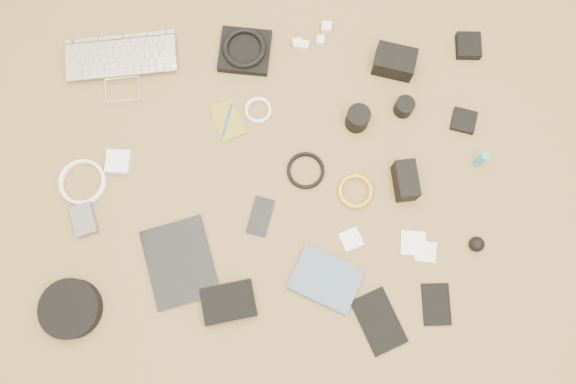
{
  "coord_description": "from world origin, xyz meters",
  "views": [
    {
      "loc": [
        0.03,
        -0.41,
        1.74
      ],
      "look_at": [
        0.03,
        -0.04,
        0.02
      ],
      "focal_mm": 35.0,
      "sensor_mm": 36.0,
      "label": 1
    }
  ],
  "objects_px": {
    "paperback": "(316,302)",
    "phone": "(261,216)",
    "dslr_camera": "(394,62)",
    "tablet": "(180,263)",
    "laptop": "(122,72)",
    "headphone_case": "(71,309)"
  },
  "relations": [
    {
      "from": "laptop",
      "to": "paperback",
      "type": "bearing_deg",
      "value": -56.07
    },
    {
      "from": "tablet",
      "to": "paperback",
      "type": "distance_m",
      "value": 0.44
    },
    {
      "from": "phone",
      "to": "dslr_camera",
      "type": "bearing_deg",
      "value": 63.86
    },
    {
      "from": "laptop",
      "to": "dslr_camera",
      "type": "bearing_deg",
      "value": -4.71
    },
    {
      "from": "dslr_camera",
      "to": "headphone_case",
      "type": "bearing_deg",
      "value": -127.8
    },
    {
      "from": "tablet",
      "to": "headphone_case",
      "type": "relative_size",
      "value": 1.41
    },
    {
      "from": "paperback",
      "to": "phone",
      "type": "bearing_deg",
      "value": 57.7
    },
    {
      "from": "laptop",
      "to": "headphone_case",
      "type": "bearing_deg",
      "value": -103.98
    },
    {
      "from": "dslr_camera",
      "to": "phone",
      "type": "bearing_deg",
      "value": -116.73
    },
    {
      "from": "laptop",
      "to": "headphone_case",
      "type": "height_order",
      "value": "headphone_case"
    },
    {
      "from": "laptop",
      "to": "phone",
      "type": "xyz_separation_m",
      "value": [
        0.47,
        -0.48,
        -0.01
      ]
    },
    {
      "from": "headphone_case",
      "to": "paperback",
      "type": "relative_size",
      "value": 0.9
    },
    {
      "from": "dslr_camera",
      "to": "phone",
      "type": "distance_m",
      "value": 0.67
    },
    {
      "from": "tablet",
      "to": "headphone_case",
      "type": "distance_m",
      "value": 0.35
    },
    {
      "from": "dslr_camera",
      "to": "laptop",
      "type": "bearing_deg",
      "value": -164.59
    },
    {
      "from": "laptop",
      "to": "tablet",
      "type": "bearing_deg",
      "value": -77.42
    },
    {
      "from": "dslr_camera",
      "to": "tablet",
      "type": "height_order",
      "value": "dslr_camera"
    },
    {
      "from": "tablet",
      "to": "headphone_case",
      "type": "bearing_deg",
      "value": -172.61
    },
    {
      "from": "dslr_camera",
      "to": "headphone_case",
      "type": "xyz_separation_m",
      "value": [
        -1.0,
        -0.8,
        -0.01
      ]
    },
    {
      "from": "tablet",
      "to": "phone",
      "type": "distance_m",
      "value": 0.29
    },
    {
      "from": "tablet",
      "to": "dslr_camera",
      "type": "bearing_deg",
      "value": 27.45
    },
    {
      "from": "tablet",
      "to": "phone",
      "type": "bearing_deg",
      "value": 13.99
    }
  ]
}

